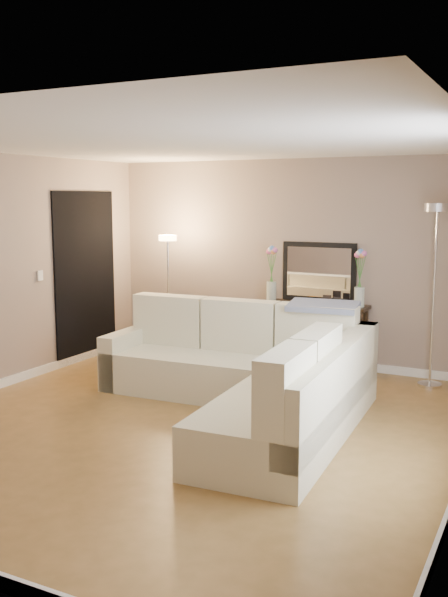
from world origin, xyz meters
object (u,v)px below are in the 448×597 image
at_px(floor_lamp_lit, 168,272).
at_px(floor_lamp_unlit, 436,259).
at_px(console_table, 307,331).
at_px(sectional_sofa, 253,375).

xyz_separation_m(floor_lamp_lit, floor_lamp_unlit, (3.35, 0.17, 0.30)).
distance_m(console_table, floor_lamp_lit, 1.97).
xyz_separation_m(sectional_sofa, console_table, (-0.11, 1.87, 0.09)).
relative_size(console_table, floor_lamp_unlit, 0.65).
relative_size(console_table, floor_lamp_lit, 0.82).
height_order(console_table, floor_lamp_lit, floor_lamp_lit).
xyz_separation_m(sectional_sofa, floor_lamp_lit, (-1.93, 1.54, 0.78)).
relative_size(sectional_sofa, console_table, 2.23).
bearing_deg(floor_lamp_lit, sectional_sofa, -38.66).
height_order(console_table, floor_lamp_unlit, floor_lamp_unlit).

